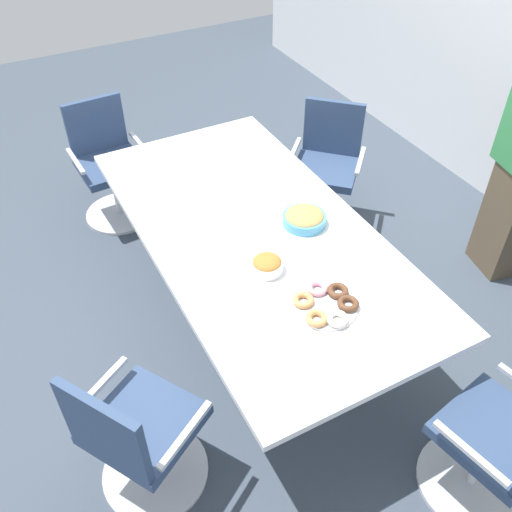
{
  "coord_description": "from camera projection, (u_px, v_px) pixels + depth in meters",
  "views": [
    {
      "loc": [
        2.18,
        -1.15,
        2.76
      ],
      "look_at": [
        0.0,
        0.0,
        0.55
      ],
      "focal_mm": 39.3,
      "sensor_mm": 36.0,
      "label": 1
    }
  ],
  "objects": [
    {
      "name": "ground_plane",
      "position": [
        256.0,
        319.0,
        3.68
      ],
      "size": [
        10.0,
        10.0,
        0.01
      ],
      "primitive_type": "cube",
      "color": "#3D4754"
    },
    {
      "name": "conference_table",
      "position": [
        256.0,
        246.0,
        3.26
      ],
      "size": [
        2.4,
        1.2,
        0.75
      ],
      "color": "white",
      "rests_on": "ground"
    },
    {
      "name": "office_chair_0",
      "position": [
        138.0,
        439.0,
        2.58
      ],
      "size": [
        0.74,
        0.74,
        0.91
      ],
      "rotation": [
        0.0,
        0.0,
        0.55
      ],
      "color": "silver",
      "rests_on": "ground"
    },
    {
      "name": "office_chair_1",
      "position": [
        503.0,
        449.0,
        2.55
      ],
      "size": [
        0.63,
        0.63,
        0.91
      ],
      "rotation": [
        0.0,
        0.0,
        -4.52
      ],
      "color": "silver",
      "rests_on": "ground"
    },
    {
      "name": "office_chair_2",
      "position": [
        326.0,
        172.0,
        4.24
      ],
      "size": [
        0.76,
        0.76,
        0.91
      ],
      "rotation": [
        0.0,
        0.0,
        -2.34
      ],
      "color": "silver",
      "rests_on": "ground"
    },
    {
      "name": "office_chair_3",
      "position": [
        110.0,
        168.0,
        4.27
      ],
      "size": [
        0.57,
        0.57,
        0.91
      ],
      "rotation": [
        0.0,
        0.0,
        -1.52
      ],
      "color": "silver",
      "rests_on": "ground"
    },
    {
      "name": "snack_bowl_pretzels",
      "position": [
        267.0,
        265.0,
        2.9
      ],
      "size": [
        0.17,
        0.17,
        0.09
      ],
      "color": "white",
      "rests_on": "conference_table"
    },
    {
      "name": "snack_bowl_cookies",
      "position": [
        304.0,
        218.0,
        3.19
      ],
      "size": [
        0.25,
        0.25,
        0.08
      ],
      "color": "#4C9EC6",
      "rests_on": "conference_table"
    },
    {
      "name": "donut_platter",
      "position": [
        326.0,
        304.0,
        2.72
      ],
      "size": [
        0.32,
        0.31,
        0.04
      ],
      "color": "white",
      "rests_on": "conference_table"
    }
  ]
}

